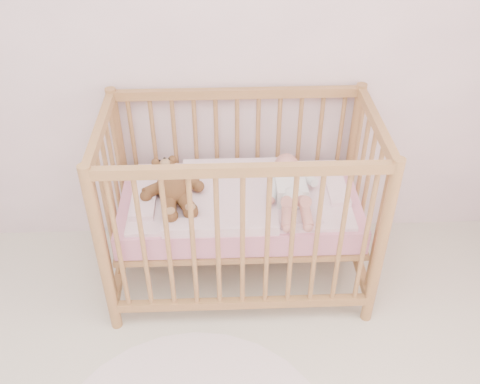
{
  "coord_description": "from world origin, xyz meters",
  "views": [
    {
      "loc": [
        0.28,
        -0.57,
        2.22
      ],
      "look_at": [
        0.36,
        1.55,
        0.62
      ],
      "focal_mm": 40.0,
      "sensor_mm": 36.0,
      "label": 1
    }
  ],
  "objects": [
    {
      "name": "baby",
      "position": [
        0.61,
        1.58,
        0.64
      ],
      "size": [
        0.29,
        0.58,
        0.14
      ],
      "primitive_type": null,
      "rotation": [
        0.0,
        0.0,
        0.01
      ],
      "color": "white",
      "rests_on": "blanket"
    },
    {
      "name": "blanket",
      "position": [
        0.36,
        1.6,
        0.56
      ],
      "size": [
        1.1,
        0.58,
        0.06
      ],
      "primitive_type": null,
      "color": "#EEA4B8",
      "rests_on": "mattress"
    },
    {
      "name": "wall_back",
      "position": [
        0.0,
        2.0,
        1.35
      ],
      "size": [
        4.0,
        0.02,
        2.7
      ],
      "primitive_type": "cube",
      "color": "white",
      "rests_on": "floor"
    },
    {
      "name": "mattress",
      "position": [
        0.36,
        1.6,
        0.49
      ],
      "size": [
        1.22,
        0.62,
        0.13
      ],
      "primitive_type": "cube",
      "color": "pink",
      "rests_on": "crib"
    },
    {
      "name": "crib",
      "position": [
        0.36,
        1.6,
        0.5
      ],
      "size": [
        1.36,
        0.76,
        1.0
      ],
      "primitive_type": null,
      "color": "#B2854B",
      "rests_on": "floor"
    },
    {
      "name": "teddy_bear",
      "position": [
        0.02,
        1.58,
        0.65
      ],
      "size": [
        0.45,
        0.55,
        0.13
      ],
      "primitive_type": null,
      "rotation": [
        0.0,
        0.0,
        0.27
      ],
      "color": "brown",
      "rests_on": "blanket"
    }
  ]
}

